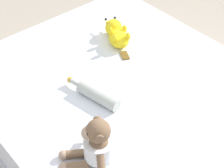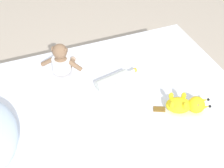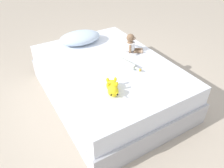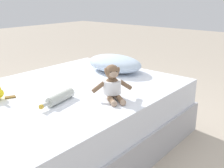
{
  "view_description": "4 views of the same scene",
  "coord_description": "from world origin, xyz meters",
  "views": [
    {
      "loc": [
        0.91,
        0.81,
        1.7
      ],
      "look_at": [
        0.1,
        -0.13,
        0.55
      ],
      "focal_mm": 57.65,
      "sensor_mm": 36.0,
      "label": 1
    },
    {
      "loc": [
        -1.42,
        0.48,
        1.96
      ],
      "look_at": [
        0.08,
        -0.12,
        0.56
      ],
      "focal_mm": 56.11,
      "sensor_mm": 36.0,
      "label": 2
    },
    {
      "loc": [
        -1.06,
        -1.87,
        1.77
      ],
      "look_at": [
        -0.2,
        -0.43,
        0.53
      ],
      "focal_mm": 35.07,
      "sensor_mm": 36.0,
      "label": 3
    },
    {
      "loc": [
        1.5,
        -1.21,
        1.14
      ],
      "look_at": [
        0.38,
        0.12,
        0.57
      ],
      "focal_mm": 43.54,
      "sensor_mm": 36.0,
      "label": 4
    }
  ],
  "objects": [
    {
      "name": "ground_plane",
      "position": [
        0.0,
        0.0,
        0.0
      ],
      "size": [
        16.0,
        16.0,
        0.0
      ],
      "primitive_type": "plane",
      "color": "#B7A893"
    },
    {
      "name": "bed",
      "position": [
        0.0,
        0.0,
        0.23
      ],
      "size": [
        1.34,
        1.87,
        0.47
      ],
      "color": "#B2B2B7",
      "rests_on": "ground_plane"
    },
    {
      "name": "pillow",
      "position": [
        -0.04,
        0.66,
        0.55
      ],
      "size": [
        0.57,
        0.39,
        0.15
      ],
      "color": "silver",
      "rests_on": "bed"
    },
    {
      "name": "plush_monkey",
      "position": [
        0.39,
        0.11,
        0.57
      ],
      "size": [
        0.25,
        0.26,
        0.24
      ],
      "color": "brown",
      "rests_on": "bed"
    },
    {
      "name": "glass_bottle",
      "position": [
        0.17,
        -0.16,
        0.5
      ],
      "size": [
        0.11,
        0.31,
        0.06
      ],
      "color": "#B7BCB2",
      "rests_on": "bed"
    }
  ]
}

